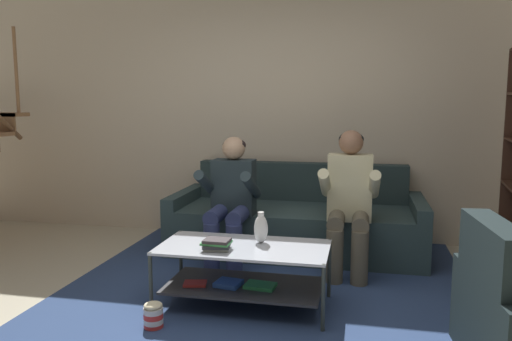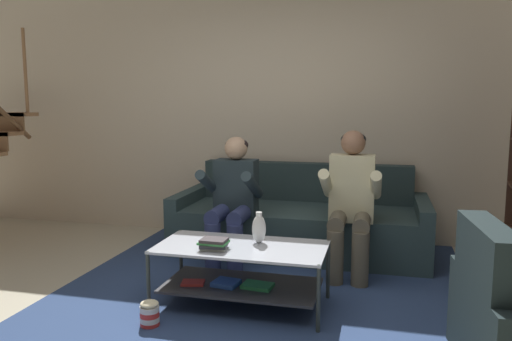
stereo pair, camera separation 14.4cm
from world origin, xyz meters
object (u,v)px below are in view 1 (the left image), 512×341
at_px(vase, 261,228).
at_px(person_seated_left, 231,196).
at_px(popcorn_tub, 153,315).
at_px(book_stack, 217,244).
at_px(person_seated_right, 349,197).
at_px(coffee_table, 243,267).
at_px(couch, 297,223).

bearing_deg(vase, person_seated_left, 119.26).
bearing_deg(popcorn_tub, book_stack, 44.83).
xyz_separation_m(vase, book_stack, (-0.27, -0.24, -0.07)).
xyz_separation_m(book_stack, popcorn_tub, (-0.34, -0.34, -0.41)).
height_order(person_seated_right, coffee_table, person_seated_right).
bearing_deg(person_seated_left, coffee_table, -69.67).
xyz_separation_m(person_seated_right, vase, (-0.61, -0.79, -0.11)).
height_order(couch, person_seated_left, person_seated_left).
distance_m(book_stack, popcorn_tub, 0.63).
bearing_deg(coffee_table, person_seated_right, 51.17).
relative_size(person_seated_right, coffee_table, 1.02).
distance_m(vase, book_stack, 0.36).
bearing_deg(book_stack, vase, 41.86).
bearing_deg(vase, coffee_table, -134.90).
bearing_deg(vase, couch, 86.31).
distance_m(person_seated_right, coffee_table, 1.21).
height_order(couch, vase, couch).
distance_m(couch, vase, 1.39).
distance_m(person_seated_left, coffee_table, 1.01).
relative_size(person_seated_left, popcorn_tub, 6.46).
xyz_separation_m(person_seated_right, popcorn_tub, (-1.22, -1.36, -0.59)).
relative_size(person_seated_left, book_stack, 5.61).
bearing_deg(coffee_table, person_seated_left, 110.33).
relative_size(vase, book_stack, 1.11).
relative_size(couch, vase, 10.58).
distance_m(couch, book_stack, 1.65).
distance_m(vase, popcorn_tub, 0.96).
distance_m(person_seated_left, book_stack, 1.04).
xyz_separation_m(person_seated_left, popcorn_tub, (-0.17, -1.35, -0.55)).
distance_m(person_seated_left, person_seated_right, 1.05).
height_order(couch, popcorn_tub, couch).
relative_size(couch, person_seated_left, 2.09).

